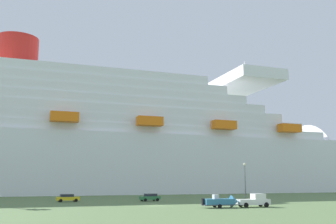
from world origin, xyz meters
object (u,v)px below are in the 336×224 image
Objects in this scene: street_lamp at (245,176)px; parked_car_green_wagon at (150,197)px; pickup_truck at (254,201)px; cruise_ship at (94,145)px; parked_car_yellow_taxi at (68,198)px; small_boat_on_trailer at (223,202)px.

parked_car_green_wagon is (-17.55, 10.07, -4.35)m from street_lamp.
street_lamp is at bearing 67.70° from pickup_truck.
cruise_ship is 54.33m from parked_car_green_wagon.
cruise_ship is at bearing 111.28° from street_lamp.
parked_car_yellow_taxi is (-29.34, 25.14, -0.21)m from pickup_truck.
small_boat_on_trailer is 34.38m from parked_car_yellow_taxi.
small_boat_on_trailer is at bearing -46.75° from parked_car_yellow_taxi.
cruise_ship is at bearing 97.17° from parked_car_green_wagon.
pickup_truck is 38.64m from parked_car_yellow_taxi.
parked_car_green_wagon is at bearing 150.14° from street_lamp.
pickup_truck is at bearing -75.91° from cruise_ship.
pickup_truck is 26.07m from parked_car_green_wagon.
street_lamp is 36.99m from parked_car_yellow_taxi.
cruise_ship is 78.50m from pickup_truck.
parked_car_green_wagon is 0.93× the size of parked_car_yellow_taxi.
cruise_ship is 28.03× the size of street_lamp.
parked_car_yellow_taxi is (-17.10, 2.13, 0.00)m from parked_car_green_wagon.
cruise_ship is 31.53× the size of small_boat_on_trailer.
street_lamp is (24.05, -61.74, -11.15)m from cruise_ship.
pickup_truck is 0.71× the size of street_lamp.
small_boat_on_trailer is 1.57× the size of parked_car_green_wagon.
parked_car_green_wagon is at bearing -7.10° from parked_car_yellow_taxi.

